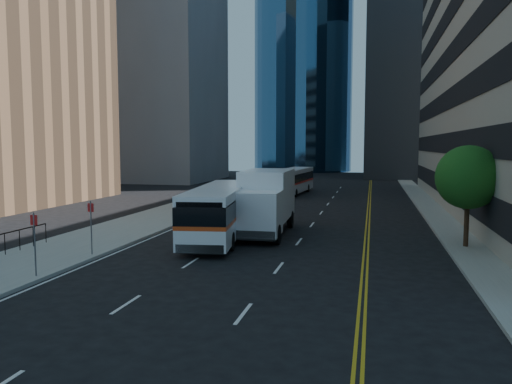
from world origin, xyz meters
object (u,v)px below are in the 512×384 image
(street_tree, at_px, (468,177))
(bus_rear, at_px, (293,180))
(bus_front, at_px, (220,210))
(box_truck, at_px, (265,201))

(street_tree, bearing_deg, bus_rear, 116.21)
(street_tree, height_order, bus_front, street_tree)
(bus_rear, distance_m, box_truck, 24.57)
(bus_rear, bearing_deg, box_truck, -80.38)
(street_tree, relative_size, bus_rear, 0.47)
(street_tree, bearing_deg, box_truck, 169.83)
(bus_front, bearing_deg, street_tree, -7.97)
(bus_front, bearing_deg, box_truck, 32.92)
(street_tree, xyz_separation_m, box_truck, (-10.84, 1.94, -1.67))
(bus_front, height_order, bus_rear, bus_front)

